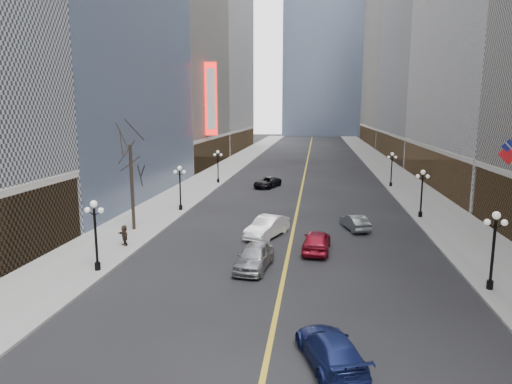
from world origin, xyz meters
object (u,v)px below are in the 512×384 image
(streetlamp_east_3, at_px, (392,166))
(streetlamp_west_2, at_px, (180,183))
(car_sb_far, at_px, (355,222))
(streetlamp_west_3, at_px, (218,163))
(car_sb_near, at_px, (331,349))
(car_sb_mid, at_px, (317,241))
(car_nb_far, at_px, (267,182))
(streetlamp_east_1, at_px, (494,242))
(streetlamp_west_1, at_px, (95,228))
(streetlamp_east_2, at_px, (422,188))
(car_nb_near, at_px, (254,257))
(car_nb_mid, at_px, (267,227))

(streetlamp_east_3, distance_m, streetlamp_west_2, 29.68)
(streetlamp_east_3, height_order, car_sb_far, streetlamp_east_3)
(streetlamp_west_3, distance_m, car_sb_near, 47.21)
(streetlamp_west_2, height_order, car_sb_mid, streetlamp_west_2)
(streetlamp_east_3, xyz_separation_m, streetlamp_west_2, (-23.60, -18.00, 0.00))
(car_sb_near, relative_size, car_sb_far, 1.17)
(streetlamp_west_2, height_order, car_nb_far, streetlamp_west_2)
(streetlamp_east_1, distance_m, streetlamp_west_1, 23.60)
(streetlamp_east_2, xyz_separation_m, car_sb_far, (-6.54, -5.12, -2.24))
(streetlamp_west_3, height_order, car_nb_near, streetlamp_west_3)
(streetlamp_west_1, relative_size, car_nb_near, 0.94)
(streetlamp_west_2, xyz_separation_m, car_nb_near, (9.80, -16.05, -2.08))
(streetlamp_east_3, height_order, car_nb_mid, streetlamp_east_3)
(car_nb_mid, xyz_separation_m, car_nb_far, (-2.59, 23.94, -0.14))
(streetlamp_east_2, relative_size, car_sb_mid, 0.95)
(streetlamp_east_3, xyz_separation_m, streetlamp_west_1, (-23.60, -36.00, 0.00))
(car_nb_mid, bearing_deg, car_nb_near, -69.06)
(car_nb_mid, bearing_deg, streetlamp_west_3, 131.33)
(streetlamp_west_1, xyz_separation_m, car_nb_far, (7.21, 33.58, -2.21))
(streetlamp_east_2, bearing_deg, car_nb_near, -130.69)
(car_nb_near, bearing_deg, streetlamp_east_2, 56.26)
(streetlamp_west_3, bearing_deg, streetlamp_west_2, -90.00)
(streetlamp_west_3, distance_m, car_sb_mid, 32.92)
(streetlamp_east_1, distance_m, streetlamp_east_2, 18.00)
(car_sb_near, bearing_deg, car_nb_near, -85.62)
(streetlamp_west_1, bearing_deg, car_nb_near, 11.27)
(streetlamp_east_2, distance_m, streetlamp_west_3, 29.68)
(streetlamp_west_1, distance_m, car_nb_near, 10.21)
(streetlamp_east_2, height_order, car_sb_near, streetlamp_east_2)
(car_sb_near, bearing_deg, car_sb_mid, -106.29)
(streetlamp_east_2, distance_m, streetlamp_east_3, 18.00)
(streetlamp_west_1, bearing_deg, streetlamp_east_3, 56.75)
(streetlamp_east_2, height_order, car_nb_far, streetlamp_east_2)
(car_nb_near, distance_m, car_sb_far, 13.12)
(car_nb_far, bearing_deg, car_nb_near, -66.40)
(streetlamp_west_2, xyz_separation_m, streetlamp_west_3, (0.00, 18.00, 0.00))
(streetlamp_east_1, xyz_separation_m, streetlamp_west_1, (-23.60, 0.00, 0.00))
(streetlamp_west_3, relative_size, car_sb_mid, 0.95)
(streetlamp_east_3, xyz_separation_m, streetlamp_west_3, (-23.60, 0.00, 0.00))
(streetlamp_east_2, xyz_separation_m, car_nb_far, (-16.39, 15.58, -2.21))
(streetlamp_west_1, bearing_deg, car_nb_mid, 44.54)
(car_nb_far, bearing_deg, streetlamp_west_1, -83.20)
(car_nb_far, bearing_deg, streetlamp_east_1, -45.06)
(streetlamp_east_1, bearing_deg, streetlamp_east_3, 90.00)
(car_nb_near, distance_m, car_sb_mid, 5.82)
(car_nb_mid, distance_m, car_sb_far, 7.96)
(streetlamp_west_1, height_order, car_sb_far, streetlamp_west_1)
(car_sb_mid, bearing_deg, streetlamp_east_1, 152.07)
(car_sb_far, bearing_deg, car_sb_near, 66.62)
(streetlamp_west_2, relative_size, car_sb_far, 1.12)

